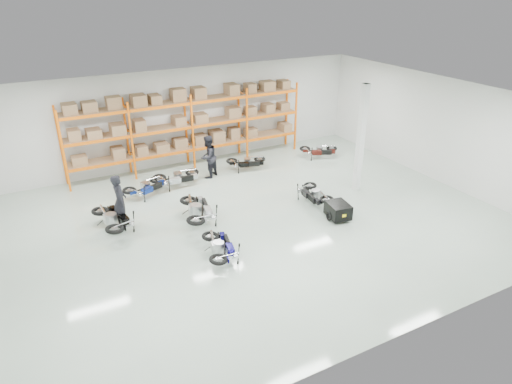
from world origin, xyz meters
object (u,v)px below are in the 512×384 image
moto_back_c (247,160)px  person_left (120,201)px  moto_silver_left (198,207)px  moto_back_d (319,148)px  person_back (208,157)px  moto_back_b (177,175)px  moto_black_far_left (114,215)px  moto_back_a (146,184)px  trailer (338,210)px  moto_blue_centre (221,244)px  moto_touring_right (314,191)px

moto_back_c → person_left: bearing=129.5°
moto_silver_left → moto_back_d: bearing=-144.9°
moto_back_c → person_back: person_back is taller
person_back → moto_back_b: bearing=-22.8°
moto_black_far_left → moto_back_a: size_ratio=1.15×
person_back → moto_back_a: bearing=-22.4°
trailer → moto_back_d: moto_back_d is taller
person_back → person_left: bearing=-3.2°
moto_black_far_left → moto_back_c: size_ratio=1.19×
trailer → moto_back_d: bearing=69.8°
moto_blue_centre → moto_back_d: moto_blue_centre is taller
moto_blue_centre → moto_black_far_left: 4.32m
moto_blue_centre → moto_back_b: size_ratio=0.98×
moto_back_d → moto_touring_right: bearing=167.0°
moto_back_b → person_left: size_ratio=0.89×
moto_blue_centre → moto_touring_right: bearing=-145.4°
trailer → person_left: 7.94m
moto_touring_right → moto_back_c: (-0.77, 4.37, -0.02)m
moto_blue_centre → moto_black_far_left: (-2.60, 3.45, 0.06)m
moto_black_far_left → moto_back_a: (1.80, 2.28, -0.07)m
moto_back_d → person_left: (-10.33, -2.34, 0.49)m
moto_blue_centre → person_left: bearing=-45.3°
moto_back_a → moto_back_d: moto_back_a is taller
trailer → moto_back_a: bearing=145.5°
moto_blue_centre → moto_back_c: bearing=-110.2°
moto_touring_right → person_left: 7.40m
trailer → moto_touring_right: bearing=98.8°
moto_back_a → moto_back_d: size_ratio=1.02×
moto_blue_centre → moto_back_c: 7.54m
moto_back_a → moto_back_b: (1.44, 0.30, 0.03)m
trailer → person_back: (-2.68, 5.99, 0.59)m
moto_back_a → moto_back_c: bearing=-106.2°
moto_touring_right → moto_back_d: size_ratio=1.02×
moto_back_d → moto_back_a: bearing=116.5°
moto_silver_left → moto_back_b: size_ratio=1.13×
trailer → moto_back_b: 7.11m
moto_back_c → person_back: (-1.91, 0.02, 0.48)m
moto_black_far_left → moto_back_b: 4.14m
moto_back_c → moto_blue_centre: bearing=163.9°
moto_silver_left → person_left: person_left is taller
moto_touring_right → moto_back_b: bearing=142.6°
moto_black_far_left → moto_touring_right: size_ratio=1.15×
moto_black_far_left → person_back: (4.82, 2.89, 0.39)m
moto_silver_left → person_back: bearing=-106.1°
moto_back_a → moto_back_b: moto_back_b is taller
trailer → moto_back_b: bearing=135.7°
person_left → moto_back_c: bearing=-60.4°
moto_black_far_left → trailer: bearing=151.3°
moto_silver_left → moto_back_d: size_ratio=1.22×
moto_blue_centre → moto_back_a: (-0.80, 5.72, -0.02)m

